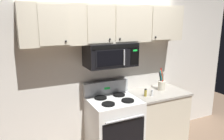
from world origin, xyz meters
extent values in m
cube|color=silver|center=(0.00, 0.79, 1.35)|extent=(5.20, 0.10, 2.70)
cube|color=white|center=(0.00, 0.42, 0.45)|extent=(0.76, 0.64, 0.90)
cube|color=black|center=(0.00, 0.09, 0.44)|extent=(0.67, 0.01, 0.52)
cylinder|color=#B7BABF|center=(0.00, 0.06, 0.74)|extent=(0.61, 0.03, 0.03)
cube|color=#B7BABF|center=(0.00, 0.70, 1.01)|extent=(0.76, 0.07, 0.22)
cube|color=#19D83F|center=(0.00, 0.67, 1.01)|extent=(0.10, 0.00, 0.04)
cylinder|color=black|center=(-0.16, 0.28, 0.91)|extent=(0.19, 0.19, 0.02)
cylinder|color=black|center=(0.16, 0.28, 0.91)|extent=(0.19, 0.19, 0.02)
cylinder|color=black|center=(-0.16, 0.56, 0.91)|extent=(0.19, 0.19, 0.02)
cylinder|color=black|center=(0.16, 0.56, 0.91)|extent=(0.19, 0.19, 0.02)
cube|color=black|center=(0.00, 0.54, 1.57)|extent=(0.76, 0.39, 0.35)
cube|color=black|center=(0.00, 0.35, 1.72)|extent=(0.73, 0.01, 0.06)
cube|color=black|center=(-0.07, 0.35, 1.56)|extent=(0.49, 0.01, 0.25)
cube|color=black|center=(-0.08, 0.34, 1.56)|extent=(0.44, 0.01, 0.22)
cube|color=black|center=(0.30, 0.35, 1.56)|extent=(0.14, 0.01, 0.25)
cube|color=#19D83F|center=(0.30, 0.34, 1.65)|extent=(0.07, 0.00, 0.03)
cylinder|color=#B7BABF|center=(0.11, 0.32, 1.56)|extent=(0.02, 0.02, 0.23)
cube|color=beige|center=(0.00, 0.57, 2.02)|extent=(2.50, 0.33, 0.55)
cube|color=beige|center=(-0.83, 0.40, 2.02)|extent=(0.38, 0.01, 0.51)
sphere|color=black|center=(-0.70, 0.39, 1.82)|extent=(0.03, 0.03, 0.03)
cube|color=beige|center=(-0.21, 0.40, 2.02)|extent=(0.38, 0.01, 0.51)
sphere|color=black|center=(-0.08, 0.39, 1.82)|extent=(0.03, 0.03, 0.03)
cube|color=beige|center=(0.21, 0.40, 2.02)|extent=(0.38, 0.01, 0.51)
sphere|color=black|center=(0.08, 0.39, 1.82)|extent=(0.03, 0.03, 0.03)
cube|color=beige|center=(0.83, 0.40, 2.02)|extent=(0.38, 0.01, 0.51)
sphere|color=black|center=(0.70, 0.39, 1.82)|extent=(0.03, 0.03, 0.03)
cube|color=beige|center=(0.84, 0.43, 0.43)|extent=(0.90, 0.62, 0.86)
cube|color=#9E998E|center=(0.84, 0.43, 0.88)|extent=(0.93, 0.65, 0.03)
cylinder|color=beige|center=(0.94, 0.48, 0.98)|extent=(0.12, 0.12, 0.16)
cylinder|color=black|center=(0.93, 0.51, 1.10)|extent=(0.07, 0.04, 0.23)
cylinder|color=tan|center=(0.95, 0.50, 1.12)|extent=(0.07, 0.07, 0.27)
cylinder|color=#A87A47|center=(0.95, 0.47, 1.11)|extent=(0.08, 0.03, 0.25)
cylinder|color=red|center=(0.94, 0.50, 1.13)|extent=(0.04, 0.11, 0.30)
cylinder|color=#BCBCC1|center=(0.96, 0.48, 1.10)|extent=(0.06, 0.03, 0.22)
cylinder|color=teal|center=(0.93, 0.49, 1.12)|extent=(0.07, 0.04, 0.26)
cylinder|color=white|center=(0.62, 0.31, 0.94)|extent=(0.04, 0.04, 0.08)
cylinder|color=#B7BABF|center=(0.62, 0.31, 0.99)|extent=(0.04, 0.04, 0.02)
cylinder|color=olive|center=(0.52, 0.35, 0.95)|extent=(0.04, 0.04, 0.10)
cylinder|color=black|center=(0.52, 0.35, 1.01)|extent=(0.04, 0.04, 0.02)
camera|label=1|loc=(-1.40, -2.40, 2.11)|focal=35.39mm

